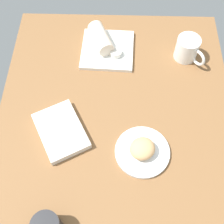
% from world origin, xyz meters
% --- Properties ---
extents(dining_table, '(1.10, 0.90, 0.04)m').
position_xyz_m(dining_table, '(0.00, 0.00, 0.02)').
color(dining_table, brown).
rests_on(dining_table, ground).
extents(round_plate, '(0.19, 0.19, 0.01)m').
position_xyz_m(round_plate, '(-0.14, -0.10, 0.05)').
color(round_plate, white).
rests_on(round_plate, dining_table).
extents(scone_pastry, '(0.12, 0.12, 0.05)m').
position_xyz_m(scone_pastry, '(-0.14, -0.09, 0.08)').
color(scone_pastry, tan).
rests_on(scone_pastry, round_plate).
extents(square_plate, '(0.23, 0.23, 0.02)m').
position_xyz_m(square_plate, '(0.33, 0.04, 0.05)').
color(square_plate, white).
rests_on(square_plate, dining_table).
extents(sauce_cup, '(0.05, 0.05, 0.02)m').
position_xyz_m(sauce_cup, '(0.30, 0.01, 0.07)').
color(sauce_cup, silver).
rests_on(sauce_cup, square_plate).
extents(breakfast_wrap, '(0.16, 0.12, 0.07)m').
position_xyz_m(breakfast_wrap, '(0.36, 0.07, 0.09)').
color(breakfast_wrap, beige).
rests_on(breakfast_wrap, square_plate).
extents(book_stack, '(0.26, 0.23, 0.03)m').
position_xyz_m(book_stack, '(-0.07, 0.20, 0.05)').
color(book_stack, silver).
rests_on(book_stack, dining_table).
extents(coffee_mug, '(0.13, 0.11, 0.10)m').
position_xyz_m(coffee_mug, '(0.31, -0.29, 0.09)').
color(coffee_mug, white).
rests_on(coffee_mug, dining_table).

